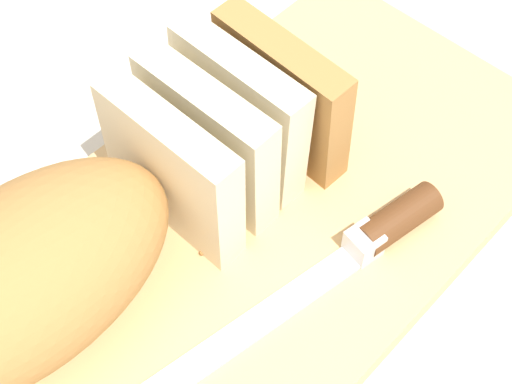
% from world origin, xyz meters
% --- Properties ---
extents(ground_plane, '(3.00, 3.00, 0.00)m').
position_xyz_m(ground_plane, '(0.00, 0.00, 0.00)').
color(ground_plane, beige).
extents(cutting_board, '(0.46, 0.25, 0.02)m').
position_xyz_m(cutting_board, '(0.00, 0.00, 0.01)').
color(cutting_board, tan).
rests_on(cutting_board, ground_plane).
extents(bread_loaf, '(0.32, 0.13, 0.10)m').
position_xyz_m(bread_loaf, '(-0.09, 0.05, 0.07)').
color(bread_loaf, '#A8753D').
rests_on(bread_loaf, cutting_board).
extents(bread_knife, '(0.27, 0.07, 0.02)m').
position_xyz_m(bread_knife, '(0.02, -0.07, 0.03)').
color(bread_knife, silver).
rests_on(bread_knife, cutting_board).
extents(crumb_near_knife, '(0.00, 0.00, 0.00)m').
position_xyz_m(crumb_near_knife, '(-0.05, 0.01, 0.02)').
color(crumb_near_knife, '#996633').
rests_on(crumb_near_knife, cutting_board).
extents(crumb_near_loaf, '(0.00, 0.00, 0.00)m').
position_xyz_m(crumb_near_loaf, '(0.04, -0.01, 0.03)').
color(crumb_near_loaf, '#996633').
rests_on(crumb_near_loaf, cutting_board).
extents(crumb_stray_left, '(0.01, 0.01, 0.01)m').
position_xyz_m(crumb_stray_left, '(0.00, 0.02, 0.03)').
color(crumb_stray_left, '#996633').
rests_on(crumb_stray_left, cutting_board).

